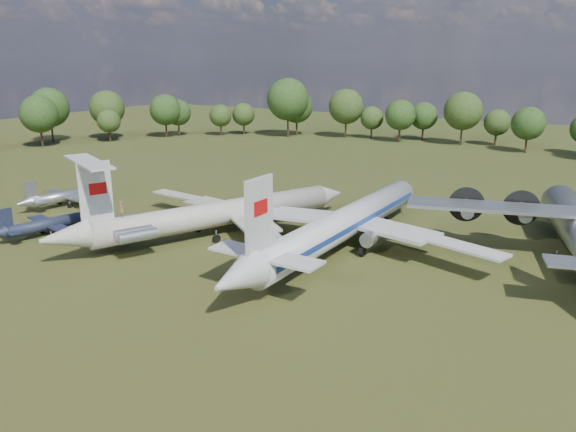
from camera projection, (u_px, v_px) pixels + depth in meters
The scene contains 6 objects.
ground at pixel (230, 232), 72.44m from camera, with size 300.00×300.00×0.00m, color #1F3B13.
il62_airliner at pixel (219, 218), 70.71m from camera, with size 34.05×44.26×4.34m, color silver, non-canonical shape.
tu104_jet at pixel (344, 229), 65.34m from camera, with size 37.12×49.49×4.95m, color silver, non-canonical shape.
small_prop_west at pixel (48, 227), 70.74m from camera, with size 11.17×15.23×2.23m, color black, non-canonical shape.
small_prop_northwest at pixel (66, 198), 84.74m from camera, with size 11.78×16.07×2.36m, color #919498, non-canonical shape.
person_on_il62 at pixel (122, 209), 63.21m from camera, with size 0.68×0.45×1.87m, color olive.
Camera 1 is at (42.00, -55.36, 21.90)m, focal length 35.00 mm.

